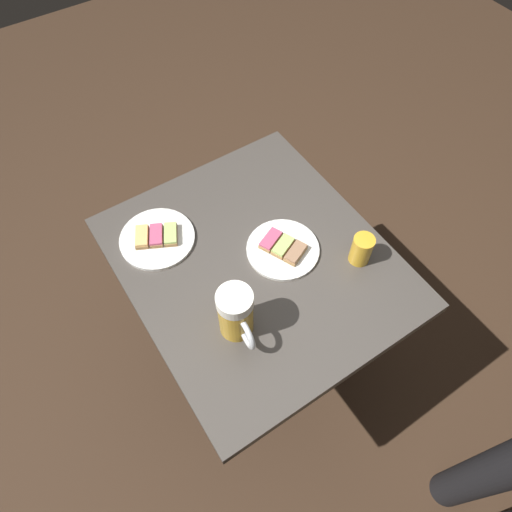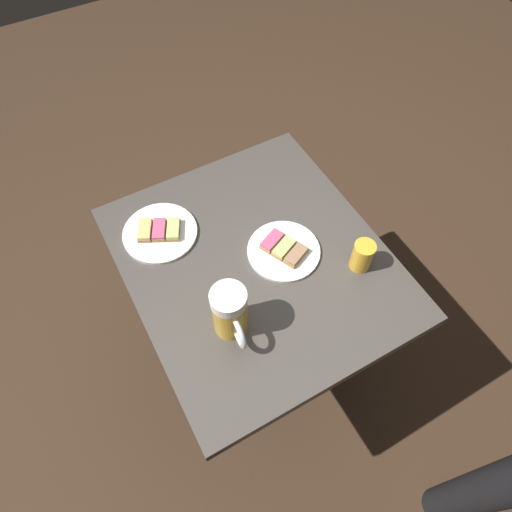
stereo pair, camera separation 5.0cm
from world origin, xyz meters
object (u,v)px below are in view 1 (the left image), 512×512
beer_mug (236,314)px  beer_glass_small (361,249)px  plate_far (283,248)px  plate_near (157,238)px

beer_mug → beer_glass_small: beer_mug is taller
plate_far → beer_glass_small: bearing=-130.9°
plate_near → beer_mug: 0.37m
plate_near → beer_mug: size_ratio=1.34×
plate_near → beer_mug: (-0.36, -0.05, 0.07)m
plate_far → beer_mug: size_ratio=1.29×
plate_near → beer_glass_small: bearing=-129.8°
plate_far → beer_mug: beer_mug is taller
beer_mug → beer_glass_small: size_ratio=1.73×
plate_near → beer_mug: bearing=-172.7°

